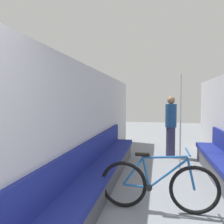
% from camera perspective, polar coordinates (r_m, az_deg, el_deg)
% --- Properties ---
extents(wall_left, '(0.10, 9.25, 2.17)m').
position_cam_1_polar(wall_left, '(3.82, -7.24, -4.21)').
color(wall_left, '#B2B2B7').
rests_on(wall_left, ground).
extents(bench_seat_row_left, '(0.48, 5.18, 0.87)m').
position_cam_1_polar(bench_seat_row_left, '(3.90, -3.52, -16.10)').
color(bench_seat_row_left, '#4C4C51').
rests_on(bench_seat_row_left, ground).
extents(bicycle, '(1.66, 0.46, 0.88)m').
position_cam_1_polar(bicycle, '(3.32, 11.84, -18.31)').
color(bicycle, black).
rests_on(bicycle, ground).
extents(grab_pole_near, '(0.08, 0.08, 2.15)m').
position_cam_1_polar(grab_pole_near, '(5.23, 17.45, -2.76)').
color(grab_pole_near, gray).
rests_on(grab_pole_near, ground).
extents(passenger_standing, '(0.30, 0.30, 1.67)m').
position_cam_1_polar(passenger_standing, '(6.21, 15.11, -3.51)').
color(passenger_standing, '#332D4C').
rests_on(passenger_standing, ground).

